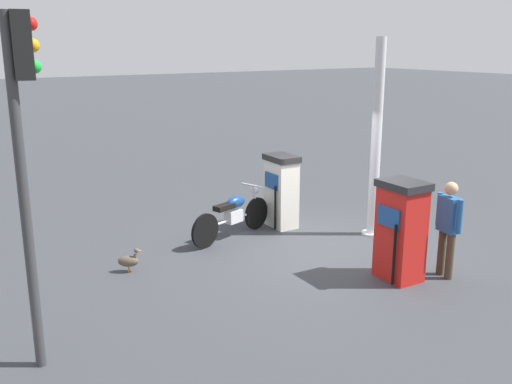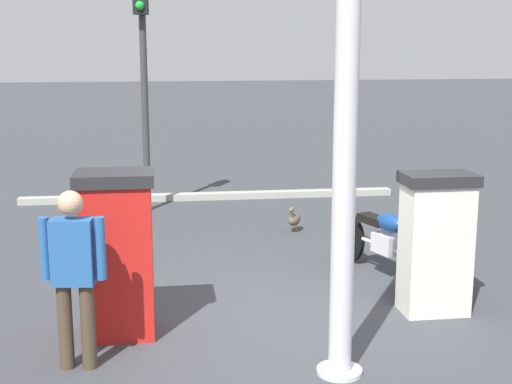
{
  "view_description": "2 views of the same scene",
  "coord_description": "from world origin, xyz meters",
  "px_view_note": "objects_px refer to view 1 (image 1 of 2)",
  "views": [
    {
      "loc": [
        6.54,
        7.78,
        3.76
      ],
      "look_at": [
        1.35,
        -0.23,
        1.28
      ],
      "focal_mm": 40.3,
      "sensor_mm": 36.0,
      "label": 1
    },
    {
      "loc": [
        -6.9,
        1.54,
        2.77
      ],
      "look_at": [
        1.32,
        -0.0,
        1.08
      ],
      "focal_mm": 48.95,
      "sensor_mm": 36.0,
      "label": 2
    }
  ],
  "objects_px": {
    "motorcycle_near_pump": "(233,214)",
    "roadside_traffic_light": "(24,136)",
    "wandering_duck": "(129,261)",
    "fuel_pump_far": "(401,230)",
    "attendant_person": "(448,223)",
    "fuel_pump_near": "(281,191)",
    "canopy_support_pole": "(376,143)"
  },
  "relations": [
    {
      "from": "fuel_pump_near",
      "to": "roadside_traffic_light",
      "type": "bearing_deg",
      "value": 27.6
    },
    {
      "from": "roadside_traffic_light",
      "to": "fuel_pump_near",
      "type": "bearing_deg",
      "value": -152.4
    },
    {
      "from": "attendant_person",
      "to": "wandering_duck",
      "type": "distance_m",
      "value": 5.32
    },
    {
      "from": "fuel_pump_far",
      "to": "attendant_person",
      "type": "xyz_separation_m",
      "value": [
        -0.7,
        0.36,
        0.09
      ]
    },
    {
      "from": "wandering_duck",
      "to": "attendant_person",
      "type": "bearing_deg",
      "value": 144.97
    },
    {
      "from": "fuel_pump_far",
      "to": "roadside_traffic_light",
      "type": "xyz_separation_m",
      "value": [
        5.49,
        -0.46,
        1.94
      ]
    },
    {
      "from": "canopy_support_pole",
      "to": "roadside_traffic_light",
      "type": "bearing_deg",
      "value": 12.07
    },
    {
      "from": "fuel_pump_far",
      "to": "attendant_person",
      "type": "distance_m",
      "value": 0.8
    },
    {
      "from": "fuel_pump_near",
      "to": "wandering_duck",
      "type": "height_order",
      "value": "fuel_pump_near"
    },
    {
      "from": "fuel_pump_far",
      "to": "roadside_traffic_light",
      "type": "relative_size",
      "value": 0.4
    },
    {
      "from": "motorcycle_near_pump",
      "to": "roadside_traffic_light",
      "type": "bearing_deg",
      "value": 33.15
    },
    {
      "from": "wandering_duck",
      "to": "roadside_traffic_light",
      "type": "xyz_separation_m",
      "value": [
        1.88,
        2.21,
        2.57
      ]
    },
    {
      "from": "wandering_duck",
      "to": "fuel_pump_far",
      "type": "bearing_deg",
      "value": 143.59
    },
    {
      "from": "attendant_person",
      "to": "canopy_support_pole",
      "type": "relative_size",
      "value": 0.42
    },
    {
      "from": "wandering_duck",
      "to": "roadside_traffic_light",
      "type": "relative_size",
      "value": 0.1
    },
    {
      "from": "wandering_duck",
      "to": "roadside_traffic_light",
      "type": "bearing_deg",
      "value": 49.62
    },
    {
      "from": "roadside_traffic_light",
      "to": "canopy_support_pole",
      "type": "relative_size",
      "value": 1.06
    },
    {
      "from": "fuel_pump_far",
      "to": "attendant_person",
      "type": "height_order",
      "value": "fuel_pump_far"
    },
    {
      "from": "fuel_pump_far",
      "to": "attendant_person",
      "type": "bearing_deg",
      "value": 152.85
    },
    {
      "from": "motorcycle_near_pump",
      "to": "roadside_traffic_light",
      "type": "height_order",
      "value": "roadside_traffic_light"
    },
    {
      "from": "fuel_pump_near",
      "to": "fuel_pump_far",
      "type": "height_order",
      "value": "fuel_pump_far"
    },
    {
      "from": "attendant_person",
      "to": "roadside_traffic_light",
      "type": "bearing_deg",
      "value": -7.52
    },
    {
      "from": "motorcycle_near_pump",
      "to": "attendant_person",
      "type": "distance_m",
      "value": 4.11
    },
    {
      "from": "fuel_pump_near",
      "to": "attendant_person",
      "type": "bearing_deg",
      "value": 100.81
    },
    {
      "from": "motorcycle_near_pump",
      "to": "attendant_person",
      "type": "bearing_deg",
      "value": 118.15
    },
    {
      "from": "wandering_duck",
      "to": "roadside_traffic_light",
      "type": "distance_m",
      "value": 3.87
    },
    {
      "from": "wandering_duck",
      "to": "motorcycle_near_pump",
      "type": "bearing_deg",
      "value": -166.38
    },
    {
      "from": "fuel_pump_far",
      "to": "roadside_traffic_light",
      "type": "distance_m",
      "value": 5.84
    },
    {
      "from": "fuel_pump_near",
      "to": "motorcycle_near_pump",
      "type": "height_order",
      "value": "fuel_pump_near"
    },
    {
      "from": "wandering_duck",
      "to": "roadside_traffic_light",
      "type": "height_order",
      "value": "roadside_traffic_light"
    },
    {
      "from": "wandering_duck",
      "to": "canopy_support_pole",
      "type": "distance_m",
      "value": 5.18
    },
    {
      "from": "motorcycle_near_pump",
      "to": "canopy_support_pole",
      "type": "xyz_separation_m",
      "value": [
        -2.46,
        1.35,
        1.38
      ]
    }
  ]
}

